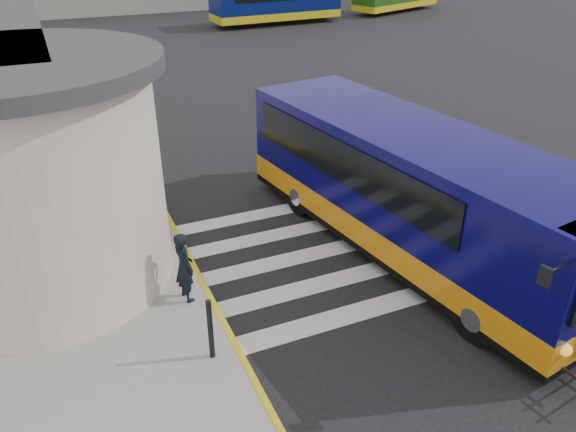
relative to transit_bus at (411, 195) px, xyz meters
name	(u,v)px	position (x,y,z in m)	size (l,w,h in m)	color
ground	(342,229)	(-0.99, 1.43, -1.44)	(140.00, 140.00, 0.00)	black
curb_strip	(154,192)	(-5.04, 5.43, -1.36)	(0.12, 34.00, 0.16)	gold
crosswalk	(339,247)	(-1.49, 0.63, -1.43)	(8.00, 5.35, 0.01)	silver
transit_bus	(411,195)	(0.00, 0.00, 0.00)	(4.69, 10.92, 3.00)	#09064C
pedestrian_a	(184,267)	(-5.49, -0.07, -0.51)	(0.57, 0.37, 1.55)	black
pedestrian_b	(114,247)	(-6.69, 1.35, -0.54)	(0.73, 0.57, 1.50)	black
bollard	(210,329)	(-5.53, -1.98, -0.67)	(0.10, 0.10, 1.24)	black
far_bus_a	(276,1)	(9.41, 30.75, 0.17)	(9.69, 3.12, 2.47)	#071352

